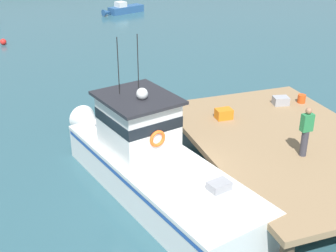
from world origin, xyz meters
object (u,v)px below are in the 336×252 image
at_px(bait_bucket, 302,99).
at_px(mooring_buoy_inshore, 3,42).
at_px(crate_single_far, 224,114).
at_px(deckhand_by_the_boat, 306,131).
at_px(main_fishing_boat, 149,161).
at_px(moored_boat_far_left, 123,9).
at_px(crate_stack_near_edge, 281,101).

height_order(bait_bucket, mooring_buoy_inshore, bait_bucket).
xyz_separation_m(crate_single_far, deckhand_by_the_boat, (1.11, -3.40, 0.67)).
height_order(main_fishing_boat, moored_boat_far_left, main_fishing_boat).
height_order(main_fishing_boat, bait_bucket, main_fishing_boat).
xyz_separation_m(crate_single_far, bait_bucket, (3.65, 0.38, -0.02)).
distance_m(bait_bucket, deckhand_by_the_boat, 4.60).
relative_size(crate_stack_near_edge, bait_bucket, 1.76).
xyz_separation_m(main_fishing_boat, crate_single_far, (3.47, 1.79, 0.38)).
bearing_deg(deckhand_by_the_boat, mooring_buoy_inshore, 111.79).
relative_size(main_fishing_boat, mooring_buoy_inshore, 23.47).
distance_m(main_fishing_boat, mooring_buoy_inshore, 20.87).
bearing_deg(moored_boat_far_left, main_fishing_boat, -102.51).
bearing_deg(moored_boat_far_left, bait_bucket, -88.23).
distance_m(crate_stack_near_edge, bait_bucket, 0.91).
bearing_deg(bait_bucket, deckhand_by_the_boat, -123.95).
height_order(deckhand_by_the_boat, mooring_buoy_inshore, deckhand_by_the_boat).
bearing_deg(moored_boat_far_left, crate_single_far, -96.09).
bearing_deg(bait_bucket, moored_boat_far_left, 91.77).
relative_size(deckhand_by_the_boat, mooring_buoy_inshore, 3.85).
xyz_separation_m(main_fishing_boat, deckhand_by_the_boat, (4.58, -1.60, 1.05)).
xyz_separation_m(crate_stack_near_edge, deckhand_by_the_boat, (-1.63, -3.87, 0.69)).
xyz_separation_m(crate_stack_near_edge, mooring_buoy_inshore, (-10.44, 18.15, -1.15)).
height_order(crate_stack_near_edge, deckhand_by_the_boat, deckhand_by_the_boat).
height_order(main_fishing_boat, crate_single_far, main_fishing_boat).
bearing_deg(main_fishing_boat, crate_single_far, 27.36).
bearing_deg(deckhand_by_the_boat, bait_bucket, 56.05).
relative_size(bait_bucket, moored_boat_far_left, 0.08).
bearing_deg(mooring_buoy_inshore, crate_single_far, -67.57).
distance_m(moored_boat_far_left, mooring_buoy_inshore, 13.24).
bearing_deg(crate_stack_near_edge, moored_boat_far_left, 89.79).
relative_size(crate_stack_near_edge, mooring_buoy_inshore, 1.42).
height_order(crate_single_far, bait_bucket, crate_single_far).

